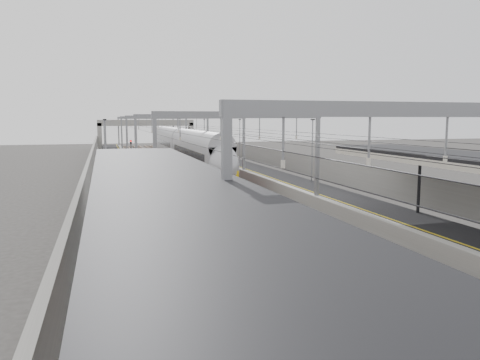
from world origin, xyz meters
TOP-DOWN VIEW (x-y plane):
  - ground at (0.00, 0.00)m, footprint 260.00×260.00m
  - platform_left at (-8.00, 45.00)m, footprint 4.00×120.00m
  - platform_right at (8.00, 45.00)m, footprint 4.00×120.00m
  - tracks at (0.00, 45.00)m, footprint 11.40×140.00m
  - overhead_line at (0.00, 51.62)m, footprint 13.00×140.00m
  - canopy_left at (-8.02, 2.99)m, footprint 4.40×30.00m
  - overbridge at (0.00, 100.00)m, footprint 22.00×2.20m
  - wall_left at (-11.20, 45.00)m, footprint 0.30×120.00m
  - wall_right at (11.20, 45.00)m, footprint 0.30×120.00m
  - train at (1.50, 55.36)m, footprint 2.90×52.83m
  - signal_green at (-5.20, 71.76)m, footprint 0.32×0.32m
  - signal_red_near at (3.20, 65.19)m, footprint 0.32×0.32m
  - signal_red_far at (5.40, 68.49)m, footprint 0.32×0.32m

SIDE VIEW (x-z plane):
  - ground at x=0.00m, z-range 0.00..0.00m
  - tracks at x=0.00m, z-range -0.05..0.15m
  - platform_left at x=-8.00m, z-range 0.00..1.00m
  - platform_right at x=8.00m, z-range 0.00..1.00m
  - wall_left at x=-11.20m, z-range 0.00..3.20m
  - wall_right at x=11.20m, z-range 0.00..3.20m
  - train at x=1.50m, z-range -0.05..4.52m
  - signal_green at x=-5.20m, z-range 0.68..4.15m
  - signal_red_near at x=3.20m, z-range 0.68..4.15m
  - signal_red_far at x=5.40m, z-range 0.68..4.15m
  - canopy_left at x=-8.02m, z-range 2.97..7.21m
  - overbridge at x=0.00m, z-range 1.86..8.76m
  - overhead_line at x=0.00m, z-range 2.84..9.44m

